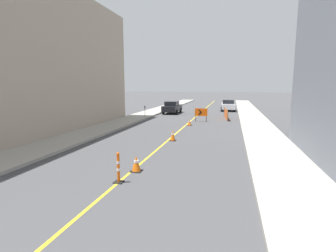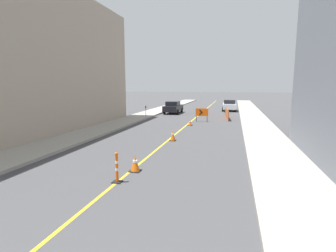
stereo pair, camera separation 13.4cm
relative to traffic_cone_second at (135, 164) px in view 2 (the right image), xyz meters
name	(u,v)px [view 2 (the right image)]	position (x,y,z in m)	size (l,w,h in m)	color
lane_stripe	(198,115)	(-0.20, 21.52, -0.33)	(0.12, 64.65, 0.01)	gold
sidewalk_left	(149,113)	(-6.50, 21.52, -0.25)	(2.84, 64.65, 0.16)	#9E998E
sidewalk_right	(253,116)	(6.11, 21.52, -0.25)	(2.84, 64.65, 0.16)	#9E998E
building_facade_left	(6,58)	(-10.92, 4.71, 5.08)	(6.00, 25.84, 10.82)	tan
traffic_cone_second	(135,164)	(0.00, 0.00, 0.00)	(0.47, 0.47, 0.68)	black
traffic_cone_third	(173,135)	(0.13, 6.45, 0.02)	(0.40, 0.40, 0.71)	black
traffic_cone_fourth	(190,123)	(0.15, 13.31, -0.07)	(0.45, 0.45, 0.54)	black
delineator_post_front	(117,169)	(-0.19, -1.38, 0.17)	(0.34, 0.34, 1.17)	black
arrow_barricade_primary	(202,113)	(0.87, 16.12, 0.58)	(1.26, 0.09, 1.34)	#EF560C
safety_mesh_fence	(227,114)	(3.25, 19.28, 0.19)	(0.53, 4.76, 1.05)	#EF560C
parked_car_curb_near	(173,107)	(-3.72, 23.22, 0.46)	(1.94, 4.32, 1.59)	black
parked_car_curb_mid	(229,105)	(3.33, 28.57, 0.46)	(1.96, 4.37, 1.59)	silver
parking_meter_far_curb	(146,109)	(-5.43, 17.24, 0.72)	(0.12, 0.11, 1.25)	#4C4C51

